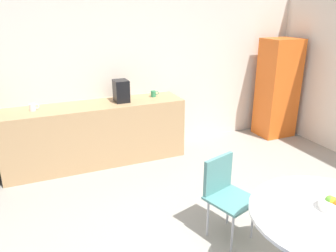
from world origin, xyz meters
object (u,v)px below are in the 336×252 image
object	(u,v)px
locker_cabinet	(278,88)
mug_white	(33,107)
chair_teal	(224,188)
mug_green	(154,94)
fruit_bowl	(332,204)
coffee_maker	(121,91)
round_table	(327,228)

from	to	relation	value
locker_cabinet	mug_white	xyz separation A→B (m)	(-4.01, 0.13, 0.09)
chair_teal	mug_white	xyz separation A→B (m)	(-1.65, 2.19, 0.43)
locker_cabinet	mug_green	size ratio (longest dim) A/B	13.29
fruit_bowl	mug_green	world-z (taller)	mug_green
chair_teal	fruit_bowl	size ratio (longest dim) A/B	4.14
mug_white	chair_teal	bearing A→B (deg)	-52.99
mug_white	coffee_maker	size ratio (longest dim) A/B	0.40
chair_teal	fruit_bowl	world-z (taller)	fruit_bowl
fruit_bowl	coffee_maker	size ratio (longest dim) A/B	0.63
locker_cabinet	round_table	size ratio (longest dim) A/B	1.44
round_table	chair_teal	bearing A→B (deg)	107.08
locker_cabinet	chair_teal	world-z (taller)	locker_cabinet
locker_cabinet	fruit_bowl	xyz separation A→B (m)	(-2.01, -2.98, -0.06)
round_table	fruit_bowl	distance (m)	0.19
locker_cabinet	mug_white	size ratio (longest dim) A/B	13.29
mug_green	coffee_maker	xyz separation A→B (m)	(-0.53, -0.07, 0.11)
chair_teal	locker_cabinet	bearing A→B (deg)	40.95
locker_cabinet	mug_white	bearing A→B (deg)	178.11
mug_green	coffee_maker	world-z (taller)	coffee_maker
mug_green	coffee_maker	distance (m)	0.55
round_table	chair_teal	world-z (taller)	chair_teal
fruit_bowl	coffee_maker	xyz separation A→B (m)	(-0.79, 3.08, 0.26)
chair_teal	mug_green	world-z (taller)	mug_green
fruit_bowl	mug_white	size ratio (longest dim) A/B	1.55
coffee_maker	chair_teal	bearing A→B (deg)	-78.65
locker_cabinet	fruit_bowl	world-z (taller)	locker_cabinet
round_table	coffee_maker	distance (m)	3.24
round_table	locker_cabinet	bearing A→B (deg)	55.61
fruit_bowl	mug_white	bearing A→B (deg)	122.81
locker_cabinet	round_table	xyz separation A→B (m)	(-2.07, -3.02, -0.23)
mug_green	locker_cabinet	bearing A→B (deg)	-4.34
round_table	mug_white	world-z (taller)	mug_white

